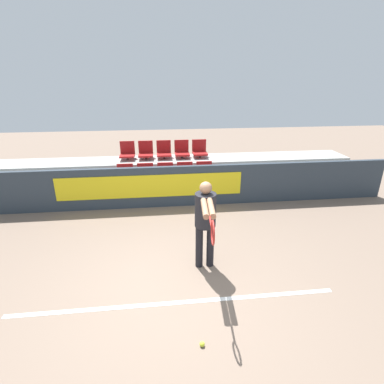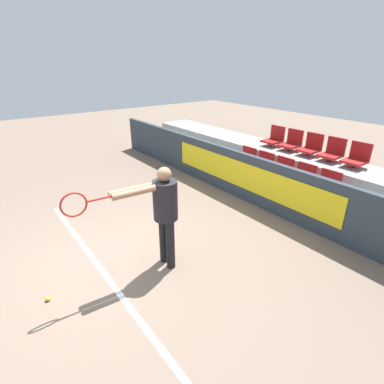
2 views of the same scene
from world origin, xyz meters
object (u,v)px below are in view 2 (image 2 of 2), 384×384
at_px(tennis_player, 162,208).
at_px(tennis_ball, 48,299).
at_px(stadium_chair_2, 281,172).
at_px(stadium_chair_0, 245,160).
at_px(stadium_chair_8, 332,152).
at_px(stadium_chair_5, 274,138).
at_px(stadium_chair_9, 357,158).
at_px(stadium_chair_4, 326,187).
at_px(stadium_chair_7, 311,147).
at_px(stadium_chair_1, 262,165).
at_px(stadium_chair_3, 302,179).
at_px(stadium_chair_6, 291,142).

bearing_deg(tennis_player, tennis_ball, -95.18).
bearing_deg(stadium_chair_2, stadium_chair_0, 180.00).
bearing_deg(stadium_chair_2, stadium_chair_8, 62.64).
height_order(stadium_chair_5, stadium_chair_9, same).
relative_size(stadium_chair_4, tennis_player, 0.33).
bearing_deg(stadium_chair_5, tennis_player, -70.03).
height_order(stadium_chair_0, stadium_chair_5, stadium_chair_5).
bearing_deg(stadium_chair_7, stadium_chair_5, 180.00).
distance_m(stadium_chair_1, tennis_player, 3.72).
distance_m(stadium_chair_3, stadium_chair_9, 1.27).
relative_size(stadium_chair_7, stadium_chair_9, 1.00).
xyz_separation_m(stadium_chair_4, stadium_chair_6, (-1.66, 1.07, 0.41)).
height_order(stadium_chair_8, tennis_player, tennis_player).
bearing_deg(stadium_chair_5, stadium_chair_2, -44.02).
bearing_deg(stadium_chair_3, stadium_chair_2, 180.00).
bearing_deg(tennis_ball, stadium_chair_8, 87.48).
height_order(stadium_chair_6, stadium_chair_7, same).
bearing_deg(stadium_chair_2, stadium_chair_4, 0.00).
distance_m(stadium_chair_6, tennis_ball, 6.37).
height_order(stadium_chair_0, stadium_chair_9, stadium_chair_9).
bearing_deg(stadium_chair_6, stadium_chair_7, 0.00).
bearing_deg(tennis_ball, stadium_chair_6, 97.58).
distance_m(stadium_chair_1, stadium_chair_4, 1.66).
xyz_separation_m(stadium_chair_7, tennis_player, (0.57, -4.60, -0.02)).
relative_size(stadium_chair_0, stadium_chair_7, 1.00).
xyz_separation_m(stadium_chair_7, tennis_ball, (0.28, -6.24, -0.99)).
distance_m(stadium_chair_7, stadium_chair_8, 0.55).
distance_m(stadium_chair_1, stadium_chair_8, 1.59).
xyz_separation_m(stadium_chair_1, stadium_chair_4, (1.66, 0.00, 0.00)).
relative_size(stadium_chair_4, stadium_chair_5, 1.00).
bearing_deg(stadium_chair_8, stadium_chair_2, -117.36).
xyz_separation_m(stadium_chair_2, stadium_chair_5, (-1.11, 1.07, 0.41)).
relative_size(stadium_chair_2, stadium_chair_6, 1.00).
height_order(stadium_chair_2, stadium_chair_5, stadium_chair_5).
bearing_deg(stadium_chair_7, stadium_chair_1, -117.36).
bearing_deg(tennis_player, stadium_chair_6, 108.40).
xyz_separation_m(stadium_chair_1, stadium_chair_5, (-0.55, 1.07, 0.41)).
relative_size(tennis_player, tennis_ball, 24.29).
relative_size(stadium_chair_5, tennis_ball, 7.94).
relative_size(stadium_chair_7, tennis_player, 0.33).
bearing_deg(stadium_chair_5, stadium_chair_3, -32.79).
distance_m(stadium_chair_6, stadium_chair_7, 0.55).
bearing_deg(tennis_player, stadium_chair_3, 94.95).
bearing_deg(stadium_chair_4, stadium_chair_5, 154.21).
height_order(stadium_chair_5, stadium_chair_8, same).
height_order(stadium_chair_7, stadium_chair_8, same).
height_order(stadium_chair_4, stadium_chair_8, stadium_chair_8).
height_order(stadium_chair_9, tennis_player, tennis_player).
bearing_deg(stadium_chair_0, stadium_chair_5, 90.00).
height_order(stadium_chair_3, stadium_chair_4, same).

